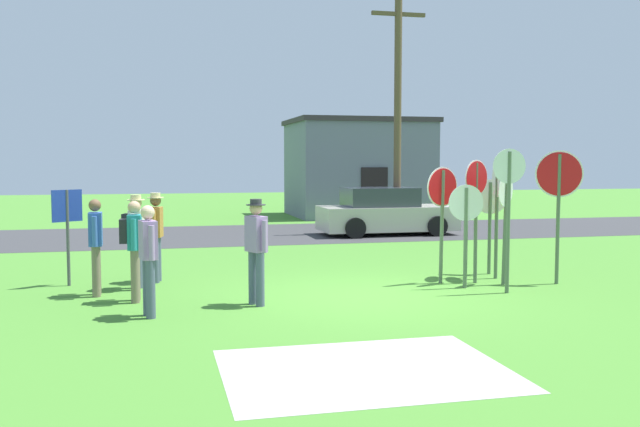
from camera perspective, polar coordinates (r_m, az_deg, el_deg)
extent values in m
plane|color=#47842D|center=(12.19, 3.95, -6.79)|extent=(80.00, 80.00, 0.00)
cube|color=#38383A|center=(22.55, -4.20, -1.65)|extent=(60.00, 6.40, 0.01)
cube|color=#ADAAA3|center=(8.02, 3.71, -12.69)|extent=(3.20, 2.40, 0.01)
cube|color=slate|center=(29.98, 3.12, 3.59)|extent=(5.59, 4.64, 3.93)
cube|color=#383333|center=(30.03, 3.13, 7.53)|extent=(5.79, 4.84, 0.20)
cube|color=black|center=(27.78, 4.48, 1.64)|extent=(1.10, 0.08, 2.10)
cylinder|color=brown|center=(22.89, 6.39, 8.02)|extent=(0.24, 0.24, 7.66)
cube|color=brown|center=(23.33, 6.46, 15.96)|extent=(1.80, 0.12, 0.12)
cube|color=#B7B2A3|center=(22.30, 5.53, -0.37)|extent=(4.31, 1.82, 0.76)
cube|color=#2D333D|center=(22.17, 4.93, 1.37)|extent=(2.24, 1.54, 0.60)
cylinder|color=black|center=(23.62, 7.86, -0.64)|extent=(0.64, 0.22, 0.64)
cylinder|color=black|center=(21.96, 9.59, -1.03)|extent=(0.64, 0.22, 0.64)
cylinder|color=black|center=(22.78, 1.61, -0.78)|extent=(0.64, 0.22, 0.64)
cylinder|color=black|center=(21.05, 2.90, -1.21)|extent=(0.64, 0.22, 0.64)
cylinder|color=#51664C|center=(14.83, 13.76, -1.19)|extent=(0.10, 0.10, 1.91)
cylinder|color=white|center=(14.78, 13.80, 1.35)|extent=(0.61, 0.38, 0.71)
cylinder|color=red|center=(14.79, 13.80, 1.35)|extent=(0.57, 0.36, 0.66)
cylinder|color=#51664C|center=(14.27, 14.29, -0.60)|extent=(0.08, 0.08, 2.31)
cylinder|color=white|center=(14.23, 14.35, 2.80)|extent=(0.17, 0.73, 0.75)
cylinder|color=red|center=(14.23, 14.39, 2.80)|extent=(0.16, 0.68, 0.69)
cylinder|color=#51664C|center=(13.59, 14.95, -1.38)|extent=(0.12, 0.13, 2.07)
cylinder|color=white|center=(13.54, 15.01, 1.87)|extent=(0.51, 0.41, 0.63)
cylinder|color=red|center=(13.55, 14.97, 1.87)|extent=(0.47, 0.38, 0.58)
cylinder|color=#51664C|center=(13.96, 18.96, -0.47)|extent=(0.09, 0.09, 2.48)
cylinder|color=white|center=(13.92, 19.05, 3.09)|extent=(0.83, 0.35, 0.89)
cylinder|color=red|center=(13.91, 19.05, 3.09)|extent=(0.77, 0.33, 0.83)
cylinder|color=#51664C|center=(13.65, 12.66, -0.78)|extent=(0.10, 0.11, 2.32)
cylinder|color=white|center=(13.60, 12.72, 2.88)|extent=(0.62, 0.33, 0.69)
cylinder|color=red|center=(13.60, 12.76, 2.88)|extent=(0.57, 0.31, 0.64)
cylinder|color=#51664C|center=(12.73, 15.19, -0.74)|extent=(0.07, 0.07, 2.52)
cylinder|color=white|center=(12.68, 15.28, 3.77)|extent=(0.62, 0.05, 0.62)
cylinder|color=red|center=(12.69, 15.26, 3.77)|extent=(0.57, 0.05, 0.57)
cylinder|color=#51664C|center=(14.21, 11.90, -1.46)|extent=(0.09, 0.09, 1.88)
cylinder|color=white|center=(14.16, 11.94, 1.11)|extent=(0.30, 0.67, 0.72)
cylinder|color=red|center=(14.16, 11.98, 1.11)|extent=(0.28, 0.62, 0.67)
cylinder|color=#51664C|center=(13.08, 11.86, -1.99)|extent=(0.08, 0.08, 1.86)
cylinder|color=white|center=(13.03, 11.91, 0.87)|extent=(0.67, 0.06, 0.67)
cylinder|color=red|center=(13.04, 11.89, 0.87)|extent=(0.62, 0.06, 0.62)
cylinder|color=#51664C|center=(13.50, 9.97, -1.10)|extent=(0.10, 0.12, 2.18)
cylinder|color=white|center=(13.45, 10.01, 2.17)|extent=(0.73, 0.28, 0.76)
cylinder|color=red|center=(13.45, 10.04, 2.17)|extent=(0.67, 0.27, 0.71)
cylinder|color=#4C5670|center=(13.30, -14.66, -4.07)|extent=(0.14, 0.14, 0.88)
cylinder|color=#4C5670|center=(13.09, -14.90, -4.21)|extent=(0.14, 0.14, 0.88)
cube|color=beige|center=(13.10, -14.84, -0.98)|extent=(0.29, 0.40, 0.58)
cylinder|color=beige|center=(13.34, -14.58, -0.97)|extent=(0.09, 0.09, 0.52)
cylinder|color=beige|center=(12.88, -15.10, -1.17)|extent=(0.09, 0.09, 0.52)
sphere|color=tan|center=(13.07, -14.87, 0.83)|extent=(0.21, 0.21, 0.21)
cylinder|color=beige|center=(13.07, -14.88, 1.09)|extent=(0.31, 0.31, 0.02)
cylinder|color=beige|center=(13.07, -14.88, 1.30)|extent=(0.19, 0.19, 0.09)
cube|color=#232328|center=(13.15, -15.56, -0.89)|extent=(0.19, 0.28, 0.40)
cylinder|color=#4C5670|center=(13.98, -13.18, -3.63)|extent=(0.14, 0.14, 0.88)
cylinder|color=#4C5670|center=(13.77, -13.36, -3.76)|extent=(0.14, 0.14, 0.88)
cube|color=#B27533|center=(13.80, -13.32, -0.69)|extent=(0.29, 0.40, 0.58)
cylinder|color=#B27533|center=(14.03, -13.13, -0.69)|extent=(0.09, 0.09, 0.52)
cylinder|color=#B27533|center=(13.56, -13.52, -0.86)|extent=(0.09, 0.09, 0.52)
sphere|color=brown|center=(13.77, -13.35, 1.03)|extent=(0.21, 0.21, 0.21)
cylinder|color=beige|center=(13.76, -13.36, 1.27)|extent=(0.32, 0.32, 0.02)
cylinder|color=beige|center=(13.76, -13.36, 1.48)|extent=(0.19, 0.19, 0.09)
cube|color=#232328|center=(13.83, -14.02, -0.61)|extent=(0.19, 0.28, 0.40)
cylinder|color=#7A6B56|center=(12.14, -14.87, -4.87)|extent=(0.14, 0.14, 0.88)
cylinder|color=#7A6B56|center=(11.92, -14.94, -5.03)|extent=(0.14, 0.14, 0.88)
cube|color=teal|center=(11.94, -14.97, -1.49)|extent=(0.24, 0.37, 0.58)
cylinder|color=teal|center=(12.18, -14.89, -1.47)|extent=(0.09, 0.09, 0.52)
cylinder|color=teal|center=(11.70, -15.05, -1.70)|extent=(0.09, 0.09, 0.52)
sphere|color=tan|center=(11.90, -15.01, 0.50)|extent=(0.21, 0.21, 0.21)
cube|color=#232328|center=(11.95, -15.79, -1.40)|extent=(0.15, 0.27, 0.40)
cylinder|color=#7A6B56|center=(12.86, -17.85, -4.42)|extent=(0.14, 0.14, 0.88)
cylinder|color=#7A6B56|center=(12.64, -17.91, -4.57)|extent=(0.14, 0.14, 0.88)
cube|color=#3860B7|center=(12.66, -17.96, -1.23)|extent=(0.23, 0.36, 0.58)
cylinder|color=#3860B7|center=(12.90, -17.90, -1.21)|extent=(0.09, 0.09, 0.52)
cylinder|color=#3860B7|center=(12.42, -18.02, -1.42)|extent=(0.09, 0.09, 0.52)
sphere|color=brown|center=(12.63, -18.00, 0.65)|extent=(0.21, 0.21, 0.21)
cylinder|color=#4C5670|center=(11.49, -5.55, -5.26)|extent=(0.14, 0.14, 0.88)
cylinder|color=#4C5670|center=(11.31, -4.94, -5.41)|extent=(0.14, 0.14, 0.88)
cube|color=#9E7AB2|center=(11.30, -5.27, -1.68)|extent=(0.35, 0.42, 0.58)
cylinder|color=#9E7AB2|center=(11.50, -5.92, -1.68)|extent=(0.09, 0.09, 0.52)
cylinder|color=#9E7AB2|center=(11.10, -4.59, -1.89)|extent=(0.09, 0.09, 0.52)
sphere|color=tan|center=(11.26, -5.28, 0.42)|extent=(0.21, 0.21, 0.21)
cylinder|color=#333338|center=(11.26, -5.29, 0.71)|extent=(0.31, 0.31, 0.02)
cylinder|color=#333338|center=(11.26, -5.29, 0.97)|extent=(0.19, 0.19, 0.09)
cylinder|color=#4C5670|center=(10.92, -13.98, -5.87)|extent=(0.14, 0.14, 0.88)
cylinder|color=#4C5670|center=(10.71, -13.74, -6.07)|extent=(0.14, 0.14, 0.88)
cube|color=#9E7AB2|center=(10.71, -13.93, -2.12)|extent=(0.29, 0.40, 0.58)
cylinder|color=#9E7AB2|center=(10.95, -14.19, -2.09)|extent=(0.09, 0.09, 0.52)
cylinder|color=#9E7AB2|center=(10.48, -13.66, -2.37)|extent=(0.09, 0.09, 0.52)
sphere|color=beige|center=(10.67, -13.97, 0.09)|extent=(0.21, 0.21, 0.21)
cylinder|color=#4C4C51|center=(13.87, -19.99, -1.90)|extent=(0.06, 0.06, 1.81)
cube|color=#1E389E|center=(13.82, -20.06, 0.60)|extent=(0.51, 0.36, 0.60)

